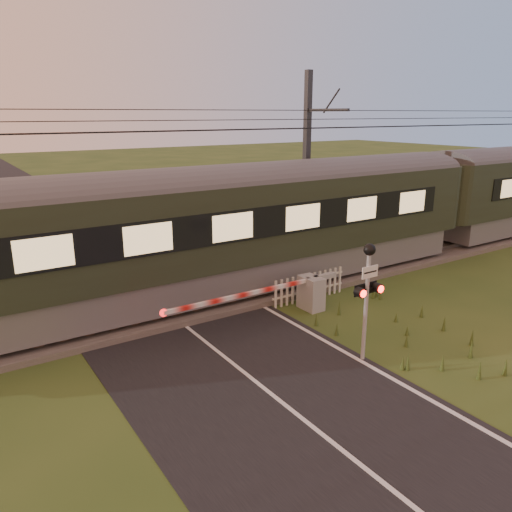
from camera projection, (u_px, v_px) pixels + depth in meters
ground at (284, 405)px, 10.64m from camera, size 160.00×160.00×0.00m
road at (292, 410)px, 10.46m from camera, size 6.00×140.00×0.03m
track_bed at (163, 307)px, 15.85m from camera, size 140.00×3.40×0.39m
overhead_wires at (153, 123)px, 14.29m from camera, size 120.00×0.62×0.62m
train at (434, 200)px, 22.04m from camera, size 43.88×3.03×4.09m
boom_gate at (305, 293)px, 15.61m from camera, size 6.05×0.82×1.09m
crossing_signal at (368, 282)px, 12.05m from camera, size 0.77×0.34×3.03m
picket_fence at (309, 287)px, 16.53m from camera, size 2.95×0.08×0.93m
catenary_mast at (307, 165)px, 20.53m from camera, size 0.24×2.47×7.65m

